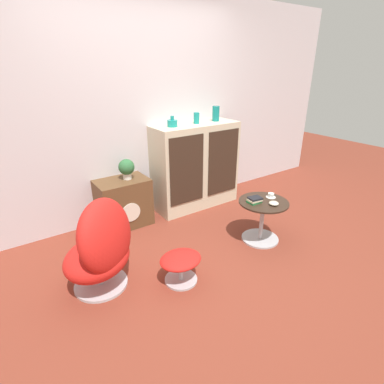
{
  "coord_description": "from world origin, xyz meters",
  "views": [
    {
      "loc": [
        -1.59,
        -1.89,
        1.81
      ],
      "look_at": [
        0.08,
        0.51,
        0.55
      ],
      "focal_mm": 28.0,
      "sensor_mm": 36.0,
      "label": 1
    }
  ],
  "objects_px": {
    "egg_chair": "(102,248)",
    "coffee_table": "(262,217)",
    "bowl": "(274,203)",
    "potted_plant": "(127,168)",
    "teacup": "(271,196)",
    "sideboard": "(196,166)",
    "book_stack": "(255,200)",
    "vase_inner_right": "(216,114)",
    "tv_console": "(124,203)",
    "ottoman": "(181,263)",
    "vase_inner_left": "(196,118)",
    "vase_leftmost": "(172,123)"
  },
  "relations": [
    {
      "from": "egg_chair",
      "to": "bowl",
      "type": "height_order",
      "value": "egg_chair"
    },
    {
      "from": "sideboard",
      "to": "vase_inner_left",
      "type": "bearing_deg",
      "value": 16.29
    },
    {
      "from": "coffee_table",
      "to": "vase_inner_right",
      "type": "relative_size",
      "value": 2.75
    },
    {
      "from": "vase_inner_left",
      "to": "book_stack",
      "type": "xyz_separation_m",
      "value": [
        -0.05,
        -1.13,
        -0.69
      ]
    },
    {
      "from": "egg_chair",
      "to": "vase_inner_right",
      "type": "distance_m",
      "value": 2.3
    },
    {
      "from": "egg_chair",
      "to": "potted_plant",
      "type": "distance_m",
      "value": 1.2
    },
    {
      "from": "teacup",
      "to": "book_stack",
      "type": "bearing_deg",
      "value": 178.22
    },
    {
      "from": "ottoman",
      "to": "coffee_table",
      "type": "bearing_deg",
      "value": 4.03
    },
    {
      "from": "tv_console",
      "to": "potted_plant",
      "type": "distance_m",
      "value": 0.43
    },
    {
      "from": "sideboard",
      "to": "book_stack",
      "type": "bearing_deg",
      "value": -92.1
    },
    {
      "from": "vase_inner_right",
      "to": "teacup",
      "type": "relative_size",
      "value": 1.86
    },
    {
      "from": "coffee_table",
      "to": "potted_plant",
      "type": "xyz_separation_m",
      "value": [
        -1.02,
        1.19,
        0.43
      ]
    },
    {
      "from": "book_stack",
      "to": "coffee_table",
      "type": "bearing_deg",
      "value": -19.91
    },
    {
      "from": "vase_leftmost",
      "to": "teacup",
      "type": "height_order",
      "value": "vase_leftmost"
    },
    {
      "from": "egg_chair",
      "to": "vase_inner_left",
      "type": "bearing_deg",
      "value": 29.8
    },
    {
      "from": "ottoman",
      "to": "vase_leftmost",
      "type": "xyz_separation_m",
      "value": [
        0.7,
        1.24,
        0.96
      ]
    },
    {
      "from": "teacup",
      "to": "bowl",
      "type": "relative_size",
      "value": 1.02
    },
    {
      "from": "potted_plant",
      "to": "teacup",
      "type": "relative_size",
      "value": 2.3
    },
    {
      "from": "coffee_table",
      "to": "vase_leftmost",
      "type": "distance_m",
      "value": 1.51
    },
    {
      "from": "vase_leftmost",
      "to": "bowl",
      "type": "distance_m",
      "value": 1.51
    },
    {
      "from": "sideboard",
      "to": "vase_leftmost",
      "type": "relative_size",
      "value": 9.08
    },
    {
      "from": "coffee_table",
      "to": "bowl",
      "type": "height_order",
      "value": "bowl"
    },
    {
      "from": "egg_chair",
      "to": "teacup",
      "type": "xyz_separation_m",
      "value": [
        1.82,
        -0.2,
        0.08
      ]
    },
    {
      "from": "egg_chair",
      "to": "bowl",
      "type": "bearing_deg",
      "value": -11.52
    },
    {
      "from": "coffee_table",
      "to": "teacup",
      "type": "distance_m",
      "value": 0.26
    },
    {
      "from": "teacup",
      "to": "bowl",
      "type": "distance_m",
      "value": 0.19
    },
    {
      "from": "ottoman",
      "to": "book_stack",
      "type": "xyz_separation_m",
      "value": [
        1.0,
        0.11,
        0.3
      ]
    },
    {
      "from": "sideboard",
      "to": "vase_inner_left",
      "type": "height_order",
      "value": "vase_inner_left"
    },
    {
      "from": "egg_chair",
      "to": "vase_inner_left",
      "type": "relative_size",
      "value": 6.29
    },
    {
      "from": "vase_leftmost",
      "to": "potted_plant",
      "type": "relative_size",
      "value": 0.53
    },
    {
      "from": "tv_console",
      "to": "potted_plant",
      "type": "xyz_separation_m",
      "value": [
        0.08,
        0.0,
        0.42
      ]
    },
    {
      "from": "bowl",
      "to": "tv_console",
      "type": "bearing_deg",
      "value": 130.54
    },
    {
      "from": "sideboard",
      "to": "ottoman",
      "type": "xyz_separation_m",
      "value": [
        -1.04,
        -1.24,
        -0.36
      ]
    },
    {
      "from": "ottoman",
      "to": "vase_leftmost",
      "type": "relative_size",
      "value": 3.0
    },
    {
      "from": "tv_console",
      "to": "teacup",
      "type": "bearing_deg",
      "value": -43.15
    },
    {
      "from": "coffee_table",
      "to": "potted_plant",
      "type": "bearing_deg",
      "value": 130.6
    },
    {
      "from": "vase_inner_left",
      "to": "potted_plant",
      "type": "xyz_separation_m",
      "value": [
        -0.97,
        0.02,
        -0.47
      ]
    },
    {
      "from": "tv_console",
      "to": "book_stack",
      "type": "xyz_separation_m",
      "value": [
        0.99,
        -1.15,
        0.21
      ]
    },
    {
      "from": "tv_console",
      "to": "ottoman",
      "type": "height_order",
      "value": "tv_console"
    },
    {
      "from": "sideboard",
      "to": "vase_inner_right",
      "type": "bearing_deg",
      "value": 0.69
    },
    {
      "from": "vase_inner_right",
      "to": "bowl",
      "type": "bearing_deg",
      "value": -100.68
    },
    {
      "from": "ottoman",
      "to": "vase_leftmost",
      "type": "distance_m",
      "value": 1.72
    },
    {
      "from": "vase_inner_right",
      "to": "vase_inner_left",
      "type": "bearing_deg",
      "value": 180.0
    },
    {
      "from": "vase_inner_left",
      "to": "potted_plant",
      "type": "bearing_deg",
      "value": 178.8
    },
    {
      "from": "sideboard",
      "to": "egg_chair",
      "type": "bearing_deg",
      "value": -150.1
    },
    {
      "from": "ottoman",
      "to": "vase_inner_right",
      "type": "relative_size",
      "value": 1.99
    },
    {
      "from": "tv_console",
      "to": "vase_leftmost",
      "type": "relative_size",
      "value": 4.72
    },
    {
      "from": "egg_chair",
      "to": "coffee_table",
      "type": "relative_size",
      "value": 1.63
    },
    {
      "from": "tv_console",
      "to": "bowl",
      "type": "height_order",
      "value": "tv_console"
    },
    {
      "from": "vase_inner_right",
      "to": "book_stack",
      "type": "xyz_separation_m",
      "value": [
        -0.36,
        -1.13,
        -0.71
      ]
    }
  ]
}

